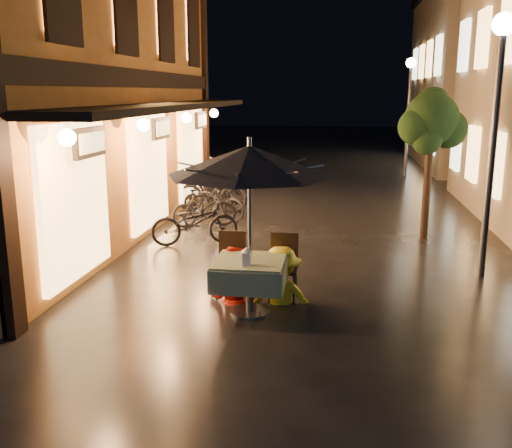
% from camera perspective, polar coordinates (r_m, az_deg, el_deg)
% --- Properties ---
extents(ground, '(90.00, 90.00, 0.00)m').
position_cam_1_polar(ground, '(8.24, 3.83, -8.59)').
color(ground, black).
rests_on(ground, ground).
extents(west_building, '(5.90, 11.40, 7.40)m').
position_cam_1_polar(west_building, '(13.24, -20.81, 15.17)').
color(west_building, orange).
rests_on(west_building, ground).
extents(east_building_far, '(7.30, 10.30, 7.30)m').
position_cam_1_polar(east_building_far, '(26.56, 24.10, 13.31)').
color(east_building_far, '#B6A792').
rests_on(east_building_far, ground).
extents(street_tree, '(1.43, 1.20, 3.15)m').
position_cam_1_polar(street_tree, '(12.30, 17.19, 9.63)').
color(street_tree, black).
rests_on(street_tree, ground).
extents(streetlamp_near, '(0.36, 0.36, 4.23)m').
position_cam_1_polar(streetlamp_near, '(9.94, 22.96, 11.38)').
color(streetlamp_near, '#59595E').
rests_on(streetlamp_near, ground).
extents(streetlamp_far, '(0.36, 0.36, 4.23)m').
position_cam_1_polar(streetlamp_far, '(21.77, 15.07, 12.32)').
color(streetlamp_far, '#59595E').
rests_on(streetlamp_far, ground).
extents(cafe_table, '(0.99, 0.99, 0.78)m').
position_cam_1_polar(cafe_table, '(7.92, -0.63, -4.95)').
color(cafe_table, '#59595E').
rests_on(cafe_table, ground).
extents(patio_umbrella, '(2.24, 2.24, 2.46)m').
position_cam_1_polar(patio_umbrella, '(7.58, -0.66, 6.34)').
color(patio_umbrella, '#59595E').
rests_on(patio_umbrella, ground).
extents(cafe_chair_left, '(0.42, 0.42, 0.97)m').
position_cam_1_polar(cafe_chair_left, '(8.69, -2.49, -3.64)').
color(cafe_chair_left, black).
rests_on(cafe_chair_left, ground).
extents(cafe_chair_right, '(0.42, 0.42, 0.97)m').
position_cam_1_polar(cafe_chair_right, '(8.58, 2.78, -3.87)').
color(cafe_chair_right, black).
rests_on(cafe_chair_right, ground).
extents(table_lantern, '(0.16, 0.16, 0.25)m').
position_cam_1_polar(table_lantern, '(7.58, -0.93, -3.15)').
color(table_lantern, white).
rests_on(table_lantern, cafe_table).
extents(person_orange, '(0.82, 0.66, 1.59)m').
position_cam_1_polar(person_orange, '(8.41, -2.41, -2.39)').
color(person_orange, red).
rests_on(person_orange, ground).
extents(person_yellow, '(1.11, 0.71, 1.63)m').
position_cam_1_polar(person_yellow, '(8.31, 2.53, -2.44)').
color(person_yellow, yellow).
rests_on(person_yellow, ground).
extents(bicycle_0, '(1.86, 1.24, 0.93)m').
position_cam_1_polar(bicycle_0, '(11.60, -6.15, 0.18)').
color(bicycle_0, black).
rests_on(bicycle_0, ground).
extents(bicycle_1, '(1.54, 0.94, 0.89)m').
position_cam_1_polar(bicycle_1, '(13.09, -5.23, 1.60)').
color(bicycle_1, black).
rests_on(bicycle_1, ground).
extents(bicycle_2, '(1.87, 1.22, 0.93)m').
position_cam_1_polar(bicycle_2, '(13.84, -4.28, 2.31)').
color(bicycle_2, black).
rests_on(bicycle_2, ground).
extents(bicycle_3, '(1.85, 0.53, 1.11)m').
position_cam_1_polar(bicycle_3, '(14.71, -4.47, 3.32)').
color(bicycle_3, black).
rests_on(bicycle_3, ground).
extents(bicycle_4, '(2.02, 1.08, 1.01)m').
position_cam_1_polar(bicycle_4, '(15.75, -4.10, 3.78)').
color(bicycle_4, black).
rests_on(bicycle_4, ground).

